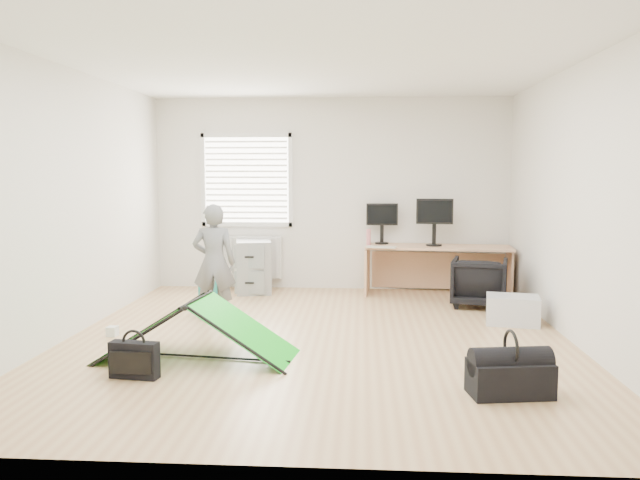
# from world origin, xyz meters

# --- Properties ---
(ground) EXTENTS (5.50, 5.50, 0.00)m
(ground) POSITION_xyz_m (0.00, 0.00, 0.00)
(ground) COLOR tan
(ground) RESTS_ON ground
(back_wall) EXTENTS (5.00, 0.02, 2.70)m
(back_wall) POSITION_xyz_m (0.00, 2.75, 1.35)
(back_wall) COLOR silver
(back_wall) RESTS_ON ground
(window) EXTENTS (1.20, 0.06, 1.20)m
(window) POSITION_xyz_m (-1.20, 2.71, 1.55)
(window) COLOR silver
(window) RESTS_ON back_wall
(radiator) EXTENTS (1.00, 0.12, 0.60)m
(radiator) POSITION_xyz_m (-1.20, 2.67, 0.45)
(radiator) COLOR silver
(radiator) RESTS_ON back_wall
(desk) EXTENTS (2.00, 0.79, 0.66)m
(desk) POSITION_xyz_m (1.48, 2.39, 0.33)
(desk) COLOR tan
(desk) RESTS_ON ground
(filing_cabinet) EXTENTS (0.58, 0.70, 0.72)m
(filing_cabinet) POSITION_xyz_m (-1.06, 2.39, 0.36)
(filing_cabinet) COLOR gray
(filing_cabinet) RESTS_ON ground
(monitor_left) EXTENTS (0.44, 0.11, 0.42)m
(monitor_left) POSITION_xyz_m (0.72, 2.59, 0.87)
(monitor_left) COLOR black
(monitor_left) RESTS_ON desk
(monitor_right) EXTENTS (0.50, 0.16, 0.47)m
(monitor_right) POSITION_xyz_m (1.42, 2.41, 0.90)
(monitor_right) COLOR black
(monitor_right) RESTS_ON desk
(keyboard) EXTENTS (0.41, 0.21, 0.02)m
(keyboard) POSITION_xyz_m (0.70, 2.15, 0.67)
(keyboard) COLOR beige
(keyboard) RESTS_ON desk
(thermos) EXTENTS (0.08, 0.08, 0.22)m
(thermos) POSITION_xyz_m (0.53, 2.44, 0.77)
(thermos) COLOR #C76F75
(thermos) RESTS_ON desk
(office_chair) EXTENTS (0.79, 0.80, 0.61)m
(office_chair) POSITION_xyz_m (1.90, 1.64, 0.30)
(office_chair) COLOR black
(office_chair) RESTS_ON ground
(person) EXTENTS (0.50, 0.35, 1.31)m
(person) POSITION_xyz_m (-1.21, 0.70, 0.66)
(person) COLOR slate
(person) RESTS_ON ground
(kite) EXTENTS (1.79, 0.96, 0.53)m
(kite) POSITION_xyz_m (-1.03, -0.73, 0.27)
(kite) COLOR #11B819
(kite) RESTS_ON ground
(storage_crate) EXTENTS (0.62, 0.48, 0.31)m
(storage_crate) POSITION_xyz_m (2.10, 0.75, 0.16)
(storage_crate) COLOR silver
(storage_crate) RESTS_ON ground
(tote_bag) EXTENTS (0.36, 0.20, 0.41)m
(tote_bag) POSITION_xyz_m (-1.34, 1.19, 0.20)
(tote_bag) COLOR teal
(tote_bag) RESTS_ON ground
(laptop_bag) EXTENTS (0.41, 0.17, 0.30)m
(laptop_bag) POSITION_xyz_m (-1.39, -1.31, 0.15)
(laptop_bag) COLOR black
(laptop_bag) RESTS_ON ground
(white_box) EXTENTS (0.11, 0.11, 0.10)m
(white_box) POSITION_xyz_m (-2.09, -0.05, 0.05)
(white_box) COLOR silver
(white_box) RESTS_ON ground
(duffel_bag) EXTENTS (0.64, 0.39, 0.26)m
(duffel_bag) POSITION_xyz_m (1.54, -1.51, 0.13)
(duffel_bag) COLOR black
(duffel_bag) RESTS_ON ground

